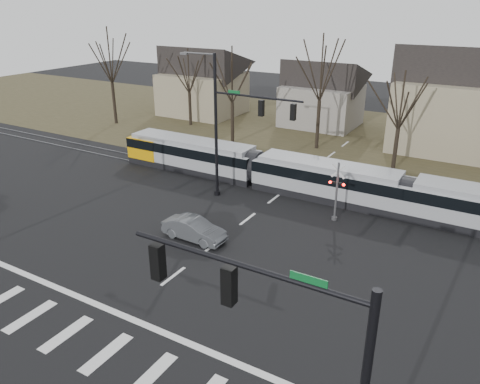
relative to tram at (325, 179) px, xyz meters
The scene contains 15 objects.
ground 16.36m from the tram, 100.88° to the right, with size 140.00×140.00×0.00m, color black.
grass_verge 16.36m from the tram, 100.88° to the left, with size 140.00×28.00×0.01m, color #38331E.
crosswalk 20.29m from the tram, 98.74° to the right, with size 27.00×2.60×0.01m.
stop_line 18.12m from the tram, 99.80° to the right, with size 28.00×0.35×0.01m, color silver.
lane_dashes 3.41m from the tram, behind, with size 0.18×30.00×0.01m.
rail_pair 3.40m from the tram, behind, with size 90.00×1.52×0.06m.
tram is the anchor object (origin of this frame).
sedan 11.04m from the tram, 114.10° to the right, with size 4.07×1.49×1.33m, color #4B4D52.
signal_pole_near_right 23.39m from the tram, 72.26° to the right, with size 6.72×0.44×8.00m.
signal_pole_far 7.76m from the tram, 147.45° to the right, with size 9.28×0.44×10.20m.
rail_crossing_signal 3.76m from the tram, 59.02° to the right, with size 1.08×0.36×4.00m.
tree_row 10.66m from the tram, 96.14° to the left, with size 59.20×7.20×10.00m.
house_a 29.42m from the tram, 142.04° to the left, with size 9.72×8.64×8.60m.
house_b 21.71m from the tram, 111.99° to the left, with size 8.64×7.56×7.65m.
house_c 18.39m from the tram, 70.79° to the left, with size 10.80×8.64×10.10m.
Camera 1 is at (13.63, -14.39, 13.52)m, focal length 35.00 mm.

